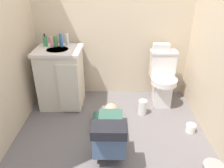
% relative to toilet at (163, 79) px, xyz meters
% --- Properties ---
extents(ground_plane, '(2.70, 3.02, 0.04)m').
position_rel_toilet_xyz_m(ground_plane, '(-0.71, -0.72, -0.39)').
color(ground_plane, slate).
extents(wall_back, '(2.36, 0.08, 2.40)m').
position_rel_toilet_xyz_m(wall_back, '(-0.71, 0.34, 0.83)').
color(wall_back, beige).
rests_on(wall_back, ground_plane).
extents(toilet, '(0.36, 0.46, 0.75)m').
position_rel_toilet_xyz_m(toilet, '(0.00, 0.00, 0.00)').
color(toilet, silver).
rests_on(toilet, ground_plane).
extents(vanity_cabinet, '(0.60, 0.53, 0.82)m').
position_rel_toilet_xyz_m(vanity_cabinet, '(-1.41, -0.07, 0.05)').
color(vanity_cabinet, beige).
rests_on(vanity_cabinet, ground_plane).
extents(faucet, '(0.02, 0.02, 0.10)m').
position_rel_toilet_xyz_m(faucet, '(-1.41, 0.08, 0.50)').
color(faucet, silver).
rests_on(faucet, vanity_cabinet).
extents(person_plumber, '(0.39, 1.06, 0.52)m').
position_rel_toilet_xyz_m(person_plumber, '(-0.72, -0.91, -0.19)').
color(person_plumber, '#33594C').
rests_on(person_plumber, ground_plane).
extents(tissue_box, '(0.22, 0.11, 0.10)m').
position_rel_toilet_xyz_m(tissue_box, '(-0.05, 0.09, 0.43)').
color(tissue_box, silver).
rests_on(tissue_box, toilet).
extents(soap_dispenser, '(0.06, 0.06, 0.17)m').
position_rel_toilet_xyz_m(soap_dispenser, '(-1.60, 0.06, 0.52)').
color(soap_dispenser, '#36915A').
rests_on(soap_dispenser, vanity_cabinet).
extents(bottle_pink, '(0.04, 0.04, 0.14)m').
position_rel_toilet_xyz_m(bottle_pink, '(-1.50, 0.00, 0.52)').
color(bottle_pink, pink).
rests_on(bottle_pink, vanity_cabinet).
extents(bottle_green, '(0.05, 0.05, 0.14)m').
position_rel_toilet_xyz_m(bottle_green, '(-1.45, 0.04, 0.52)').
color(bottle_green, '#509749').
rests_on(bottle_green, vanity_cabinet).
extents(bottle_blue, '(0.05, 0.05, 0.18)m').
position_rel_toilet_xyz_m(bottle_blue, '(-1.38, 0.03, 0.54)').
color(bottle_blue, '#3C6AB5').
rests_on(bottle_blue, vanity_cabinet).
extents(bottle_clear, '(0.04, 0.04, 0.16)m').
position_rel_toilet_xyz_m(bottle_clear, '(-1.31, 0.07, 0.53)').
color(bottle_clear, silver).
rests_on(bottle_clear, vanity_cabinet).
extents(paper_towel_roll, '(0.11, 0.11, 0.20)m').
position_rel_toilet_xyz_m(paper_towel_roll, '(-0.30, -0.32, -0.27)').
color(paper_towel_roll, white).
rests_on(paper_towel_roll, ground_plane).
extents(toilet_paper_roll, '(0.11, 0.11, 0.10)m').
position_rel_toilet_xyz_m(toilet_paper_roll, '(0.23, -0.69, -0.32)').
color(toilet_paper_roll, white).
rests_on(toilet_paper_roll, ground_plane).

